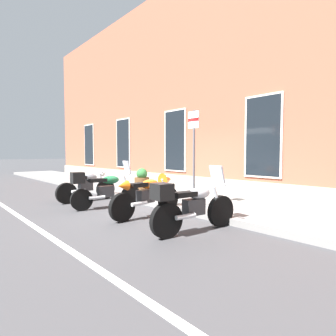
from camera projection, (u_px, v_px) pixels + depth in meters
ground_plane at (153, 207)px, 7.84m from camera, size 140.00×140.00×0.00m
sidewalk at (186, 199)px, 8.77m from camera, size 33.01×2.76×0.15m
lane_stripe at (37, 228)px, 5.69m from camera, size 33.01×0.12×0.01m
brick_pub_facade at (254, 91)px, 11.32m from camera, size 27.01×5.62×8.45m
motorcycle_grey_naked at (87, 186)px, 8.88m from camera, size 0.62×2.06×0.98m
motorcycle_green_touring at (103, 189)px, 7.70m from camera, size 0.73×2.08×1.36m
motorcycle_orange_sport at (149, 193)px, 6.78m from camera, size 0.62×2.20×1.06m
motorcycle_silver_touring at (192, 205)px, 5.32m from camera, size 0.69×2.10×1.33m
parking_sign at (194, 145)px, 7.07m from camera, size 0.36×0.07×2.56m
barrel_planter at (142, 182)px, 9.69m from camera, size 0.57×0.57×0.90m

